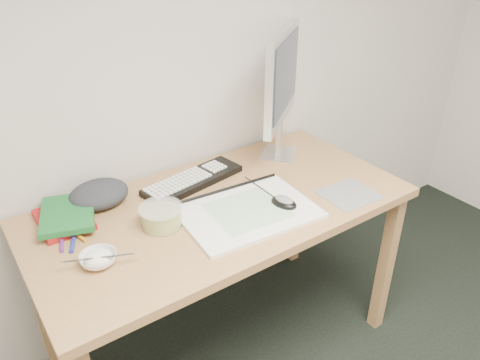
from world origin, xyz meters
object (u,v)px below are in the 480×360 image
object	(u,v)px
keyboard	(193,180)
monitor	(282,80)
rice_bowl	(98,259)
desk	(222,222)
sketchpad	(247,212)

from	to	relation	value
keyboard	monitor	size ratio (longest dim) A/B	0.77
keyboard	rice_bowl	distance (m)	0.55
desk	sketchpad	xyz separation A→B (m)	(0.04, -0.11, 0.09)
keyboard	monitor	distance (m)	0.55
keyboard	monitor	bearing A→B (deg)	-9.02
desk	sketchpad	world-z (taller)	sketchpad
monitor	rice_bowl	distance (m)	1.02
desk	sketchpad	distance (m)	0.14
desk	rice_bowl	distance (m)	0.51
desk	keyboard	xyz separation A→B (m)	(-0.01, 0.19, 0.09)
desk	rice_bowl	world-z (taller)	rice_bowl
sketchpad	monitor	world-z (taller)	monitor
desk	keyboard	size ratio (longest dim) A/B	3.32
keyboard	monitor	world-z (taller)	monitor
monitor	keyboard	bearing A→B (deg)	142.35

